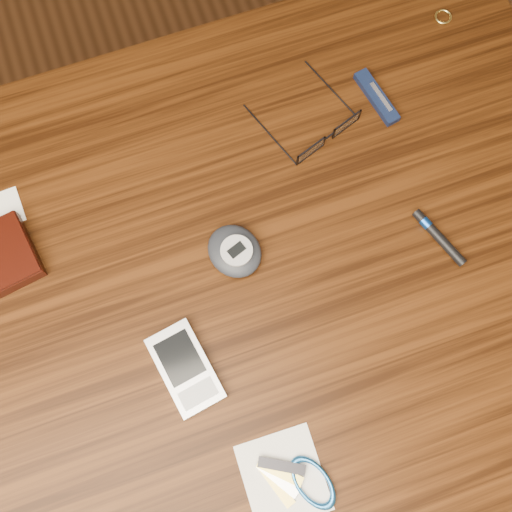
% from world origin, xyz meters
% --- Properties ---
extents(ground, '(3.80, 3.80, 0.00)m').
position_xyz_m(ground, '(0.00, 0.00, 0.00)').
color(ground, '#472814').
rests_on(ground, ground).
extents(desk, '(1.00, 0.70, 0.75)m').
position_xyz_m(desk, '(0.00, 0.00, 0.65)').
color(desk, '#371A08').
rests_on(desk, ground).
extents(eyeglasses, '(0.13, 0.14, 0.02)m').
position_xyz_m(eyeglasses, '(0.19, 0.14, 0.76)').
color(eyeglasses, black).
rests_on(eyeglasses, desk).
extents(gold_ring, '(0.02, 0.02, 0.00)m').
position_xyz_m(gold_ring, '(0.40, 0.25, 0.75)').
color(gold_ring, '#E1CA67').
rests_on(gold_ring, desk).
extents(pda_phone, '(0.07, 0.11, 0.02)m').
position_xyz_m(pda_phone, '(-0.07, -0.08, 0.76)').
color(pda_phone, '#BCBDC1').
rests_on(pda_phone, desk).
extents(pedometer, '(0.08, 0.09, 0.03)m').
position_xyz_m(pedometer, '(0.03, 0.03, 0.76)').
color(pedometer, '#21232D').
rests_on(pedometer, desk).
extents(notepad_keys, '(0.11, 0.10, 0.01)m').
position_xyz_m(notepad_keys, '(0.01, -0.24, 0.75)').
color(notepad_keys, white).
rests_on(notepad_keys, desk).
extents(pocket_knife, '(0.03, 0.08, 0.01)m').
position_xyz_m(pocket_knife, '(0.27, 0.17, 0.76)').
color(pocket_knife, '#121E3B').
rests_on(pocket_knife, desk).
extents(black_blue_pen, '(0.04, 0.08, 0.01)m').
position_xyz_m(black_blue_pen, '(0.27, -0.03, 0.76)').
color(black_blue_pen, black).
rests_on(black_blue_pen, desk).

